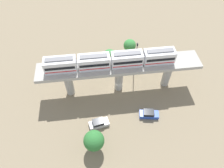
% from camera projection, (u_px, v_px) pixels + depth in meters
% --- Properties ---
extents(ground_plane, '(120.00, 120.00, 0.00)m').
position_uv_depth(ground_plane, '(118.00, 88.00, 50.38)').
color(ground_plane, '#84755B').
extents(viaduct, '(5.20, 35.80, 8.23)m').
position_uv_depth(viaduct, '(119.00, 70.00, 45.38)').
color(viaduct, '#A8A59E').
rests_on(viaduct, ground).
extents(train, '(2.64, 27.45, 3.24)m').
position_uv_depth(train, '(111.00, 60.00, 42.59)').
color(train, silver).
rests_on(train, viaduct).
extents(parked_car_silver, '(2.55, 4.46, 1.76)m').
position_uv_depth(parked_car_silver, '(99.00, 123.00, 43.49)').
color(parked_car_silver, '#B2B5BA').
rests_on(parked_car_silver, ground).
extents(parked_car_blue, '(2.46, 4.44, 1.76)m').
position_uv_depth(parked_car_blue, '(149.00, 114.00, 44.91)').
color(parked_car_blue, '#284CB7').
rests_on(parked_car_blue, ground).
extents(tree_near_viaduct, '(3.33, 3.33, 5.28)m').
position_uv_depth(tree_near_viaduct, '(110.00, 56.00, 52.34)').
color(tree_near_viaduct, brown).
rests_on(tree_near_viaduct, ground).
extents(tree_mid_lot, '(3.98, 3.98, 5.70)m').
position_uv_depth(tree_mid_lot, '(94.00, 141.00, 38.01)').
color(tree_mid_lot, brown).
rests_on(tree_mid_lot, ground).
extents(tree_far_corner, '(3.33, 3.33, 5.65)m').
position_uv_depth(tree_far_corner, '(130.00, 45.00, 54.24)').
color(tree_far_corner, brown).
rests_on(tree_far_corner, ground).
extents(signal_post, '(0.44, 0.28, 10.83)m').
position_uv_depth(signal_post, '(136.00, 60.00, 48.14)').
color(signal_post, '#4C4C51').
rests_on(signal_post, ground).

